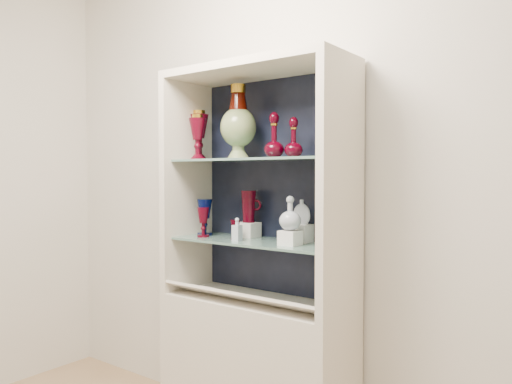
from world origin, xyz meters
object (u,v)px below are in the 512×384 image
Objects in this scene: pedestal_lamp_right at (197,137)px; ruby_decanter_a at (274,132)px; ruby_pitcher at (249,206)px; enamel_urn at (238,122)px; flat_flask at (302,212)px; ruby_decanter_b at (294,136)px; clear_round_decanter at (290,214)px; ruby_goblet_tall at (203,222)px; cameo_medallion at (346,209)px; clear_square_bottle at (237,229)px; pedestal_lamp_left at (199,135)px; lidded_bowl at (325,148)px; cobalt_goblet at (205,217)px; ruby_goblet_small at (235,230)px.

ruby_decanter_a is at bearing 6.14° from pedestal_lamp_right.
ruby_pitcher is (0.25, 0.13, -0.38)m from pedestal_lamp_right.
ruby_pitcher is at bearing 71.44° from enamel_urn.
flat_flask is (0.33, 0.00, -0.01)m from ruby_pitcher.
pedestal_lamp_right is 1.16× the size of ruby_decanter_b.
enamel_urn reaches higher than clear_round_decanter.
ruby_goblet_tall is 0.79m from cameo_medallion.
clear_square_bottle is at bearing -156.48° from ruby_decanter_a.
ruby_goblet_tall is at bearing -178.58° from clear_round_decanter.
enamel_urn is at bearing -2.40° from pedestal_lamp_left.
pedestal_lamp_left is at bearing 176.54° from ruby_decanter_a.
flat_flask is (-0.16, 0.05, -0.31)m from lidded_bowl.
cobalt_goblet is 0.27m from ruby_goblet_small.
pedestal_lamp_left reaches higher than ruby_goblet_small.
ruby_decanter_a is at bearing -1.15° from cobalt_goblet.
ruby_decanter_a reaches higher than flat_flask.
pedestal_lamp_left is 0.96m from cameo_medallion.
clear_round_decanter is at bearing 0.55° from pedestal_lamp_right.
cameo_medallion is at bearing 11.05° from pedestal_lamp_right.
flat_flask is (0.01, 0.06, -0.37)m from ruby_decanter_b.
ruby_decanter_a is 0.66m from cobalt_goblet.
ruby_decanter_b is 0.55m from clear_square_bottle.
ruby_pitcher is 0.37m from clear_round_decanter.
ruby_goblet_small is (0.26, -0.05, -0.05)m from cobalt_goblet.
enamel_urn is at bearing -130.38° from ruby_pitcher.
ruby_decanter_b is 1.66× the size of flat_flask.
ruby_goblet_tall is (0.05, -0.01, -0.46)m from pedestal_lamp_right.
cameo_medallion is at bearing 20.38° from ruby_decanter_b.
lidded_bowl is 0.64m from ruby_goblet_small.
clear_square_bottle is (0.25, -0.02, -0.02)m from ruby_goblet_tall.
pedestal_lamp_right is 1.42× the size of ruby_pitcher.
cobalt_goblet is at bearing 94.11° from pedestal_lamp_right.
lidded_bowl is (0.74, 0.08, -0.08)m from pedestal_lamp_right.
enamel_urn reaches higher than flat_flask.
flat_flask is (0.33, 0.13, 0.10)m from ruby_goblet_small.
ruby_goblet_tall is 0.56m from flat_flask.
enamel_urn is at bearing -178.78° from lidded_bowl.
ruby_decanter_b is 1.34× the size of clear_round_decanter.
lidded_bowl is (0.81, -0.00, -0.10)m from pedestal_lamp_left.
pedestal_lamp_right is 1.55× the size of clear_round_decanter.
ruby_decanter_b is 1.47× the size of cameo_medallion.
clear_round_decanter is (0.66, -0.08, -0.41)m from pedestal_lamp_left.
pedestal_lamp_left reaches higher than flat_flask.
pedestal_lamp_right reaches higher than cobalt_goblet.
cameo_medallion is (0.34, 0.11, -0.38)m from ruby_decanter_a.
pedestal_lamp_left is at bearing 175.19° from flat_flask.
ruby_decanter_a is at bearing -152.41° from flat_flask.
ruby_decanter_b reaches higher than ruby_pitcher.
enamel_urn is at bearing -154.52° from cameo_medallion.
pedestal_lamp_left is 2.36× the size of clear_square_bottle.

